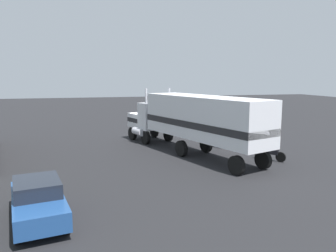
{
  "coord_description": "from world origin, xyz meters",
  "views": [
    {
      "loc": [
        -28.22,
        5.28,
        5.47
      ],
      "look_at": [
        -3.35,
        -1.23,
        1.6
      ],
      "focal_mm": 35.49,
      "sensor_mm": 36.0,
      "label": 1
    }
  ],
  "objects_px": {
    "person_bystander": "(220,136)",
    "motorcycle": "(270,153)",
    "parked_car": "(38,200)",
    "semi_truck": "(193,119)"
  },
  "relations": [
    {
      "from": "parked_car",
      "to": "motorcycle",
      "type": "relative_size",
      "value": 2.63
    },
    {
      "from": "parked_car",
      "to": "motorcycle",
      "type": "height_order",
      "value": "parked_car"
    },
    {
      "from": "person_bystander",
      "to": "parked_car",
      "type": "bearing_deg",
      "value": 130.74
    },
    {
      "from": "semi_truck",
      "to": "parked_car",
      "type": "bearing_deg",
      "value": 133.93
    },
    {
      "from": "person_bystander",
      "to": "parked_car",
      "type": "height_order",
      "value": "person_bystander"
    },
    {
      "from": "motorcycle",
      "to": "person_bystander",
      "type": "bearing_deg",
      "value": 20.56
    },
    {
      "from": "parked_car",
      "to": "motorcycle",
      "type": "distance_m",
      "value": 14.8
    },
    {
      "from": "person_bystander",
      "to": "motorcycle",
      "type": "xyz_separation_m",
      "value": [
        -4.34,
        -1.63,
        -0.41
      ]
    },
    {
      "from": "person_bystander",
      "to": "motorcycle",
      "type": "relative_size",
      "value": 0.92
    },
    {
      "from": "person_bystander",
      "to": "motorcycle",
      "type": "bearing_deg",
      "value": -159.44
    }
  ]
}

